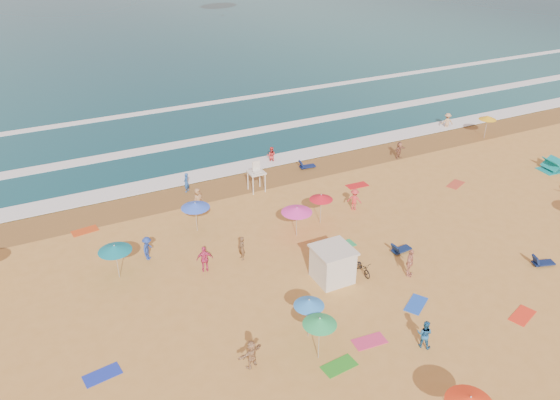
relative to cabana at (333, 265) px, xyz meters
name	(u,v)px	position (x,y,z in m)	size (l,w,h in m)	color
ground	(297,271)	(-1.45, 1.63, -1.00)	(220.00, 220.00, 0.00)	gold
ocean	(80,27)	(-1.45, 85.63, -1.00)	(220.00, 140.00, 0.18)	#0C4756
wet_sand	(222,186)	(-1.45, 14.13, -0.99)	(220.00, 220.00, 0.00)	olive
surf_foam	(187,146)	(-1.45, 22.95, -0.90)	(200.00, 18.70, 0.05)	white
cabana	(333,265)	(0.00, 0.00, 0.00)	(2.00, 2.00, 2.00)	silver
cabana_roof	(333,250)	(0.00, 0.00, 1.06)	(2.20, 2.20, 0.12)	silver
bicycle	(362,267)	(1.90, -0.30, -0.57)	(0.57, 1.64, 0.86)	black
lifeguard_stand	(256,178)	(0.69, 12.29, 0.05)	(1.20, 1.20, 2.10)	white
beach_umbrellas	(283,259)	(-3.04, 0.33, 1.11)	(60.75, 26.03, 0.74)	red
loungers	(437,266)	(6.30, -1.89, -0.83)	(63.16, 28.87, 0.34)	#0F124B
towels	(316,286)	(-1.19, -0.17, -0.98)	(35.15, 21.08, 0.03)	red
beachgoers	(264,228)	(-1.64, 5.85, -0.23)	(48.78, 27.02, 2.11)	#A3614B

